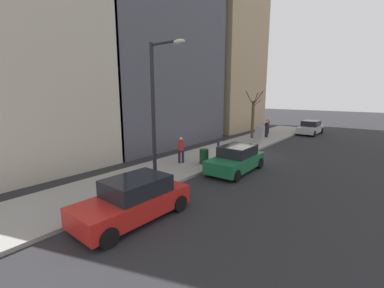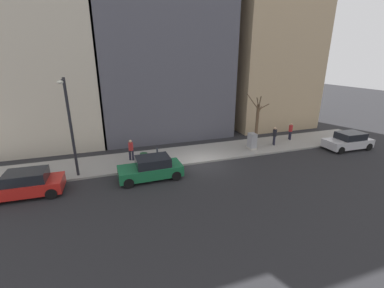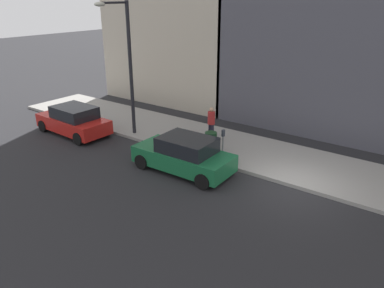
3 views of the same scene
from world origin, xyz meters
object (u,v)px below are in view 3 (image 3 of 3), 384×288
object	(u,v)px
parked_car_green	(184,155)
parking_meter	(223,141)
pedestrian_far_corner	(211,122)
streetlamp	(126,59)
trash_bin	(211,142)
parked_car_red	(74,121)

from	to	relation	value
parked_car_green	parking_meter	distance (m)	1.92
pedestrian_far_corner	streetlamp	bearing A→B (deg)	54.39
parked_car_green	trash_bin	size ratio (longest dim) A/B	4.71
parked_car_red	parking_meter	size ratio (longest dim) A/B	3.15
parked_car_red	parking_meter	bearing A→B (deg)	-77.18
trash_bin	pedestrian_far_corner	world-z (taller)	pedestrian_far_corner
parking_meter	streetlamp	xyz separation A→B (m)	(-0.17, 5.50, 3.04)
parked_car_green	parked_car_red	distance (m)	7.42
parked_car_red	streetlamp	xyz separation A→B (m)	(1.44, -2.71, 3.28)
parking_meter	pedestrian_far_corner	bearing A→B (deg)	46.03
streetlamp	pedestrian_far_corner	size ratio (longest dim) A/B	3.92
parked_car_green	streetlamp	distance (m)	5.95
parking_meter	streetlamp	world-z (taller)	streetlamp
parked_car_green	parked_car_red	size ratio (longest dim) A/B	1.00
parking_meter	pedestrian_far_corner	xyz separation A→B (m)	(1.66, 1.72, 0.11)
parked_car_green	streetlamp	xyz separation A→B (m)	(1.57, 4.71, 3.28)
parked_car_green	trash_bin	bearing A→B (deg)	2.37
parking_meter	streetlamp	size ratio (longest dim) A/B	0.21
streetlamp	pedestrian_far_corner	world-z (taller)	streetlamp
parked_car_red	parked_car_green	bearing A→B (deg)	-89.23
parked_car_green	parking_meter	size ratio (longest dim) A/B	3.14
parked_car_green	trash_bin	world-z (taller)	parked_car_green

